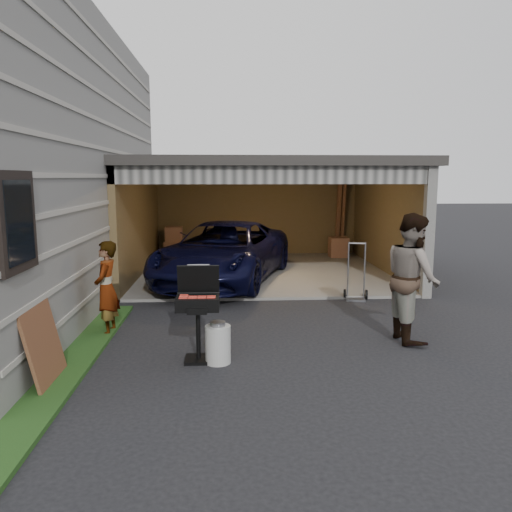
{
  "coord_description": "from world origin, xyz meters",
  "views": [
    {
      "loc": [
        -0.2,
        -6.33,
        2.48
      ],
      "look_at": [
        0.29,
        2.04,
        1.15
      ],
      "focal_mm": 35.0,
      "sensor_mm": 36.0,
      "label": 1
    }
  ],
  "objects_px": {
    "man": "(412,277)",
    "plywood_panel": "(44,345)",
    "woman": "(106,288)",
    "bbq_grill": "(198,306)",
    "minivan": "(224,254)",
    "propane_tank": "(218,344)",
    "hand_truck": "(356,289)"
  },
  "relations": [
    {
      "from": "propane_tank",
      "to": "hand_truck",
      "type": "height_order",
      "value": "hand_truck"
    },
    {
      "from": "hand_truck",
      "to": "minivan",
      "type": "bearing_deg",
      "value": 158.58
    },
    {
      "from": "plywood_panel",
      "to": "hand_truck",
      "type": "xyz_separation_m",
      "value": [
        4.82,
        3.96,
        -0.27
      ]
    },
    {
      "from": "minivan",
      "to": "hand_truck",
      "type": "height_order",
      "value": "minivan"
    },
    {
      "from": "propane_tank",
      "to": "plywood_panel",
      "type": "relative_size",
      "value": 0.52
    },
    {
      "from": "minivan",
      "to": "woman",
      "type": "height_order",
      "value": "woman"
    },
    {
      "from": "bbq_grill",
      "to": "propane_tank",
      "type": "relative_size",
      "value": 2.49
    },
    {
      "from": "minivan",
      "to": "propane_tank",
      "type": "relative_size",
      "value": 9.65
    },
    {
      "from": "man",
      "to": "plywood_panel",
      "type": "height_order",
      "value": "man"
    },
    {
      "from": "plywood_panel",
      "to": "hand_truck",
      "type": "distance_m",
      "value": 6.24
    },
    {
      "from": "bbq_grill",
      "to": "plywood_panel",
      "type": "distance_m",
      "value": 1.95
    },
    {
      "from": "woman",
      "to": "man",
      "type": "xyz_separation_m",
      "value": [
        4.7,
        -0.51,
        0.23
      ]
    },
    {
      "from": "minivan",
      "to": "plywood_panel",
      "type": "distance_m",
      "value": 6.07
    },
    {
      "from": "bbq_grill",
      "to": "propane_tank",
      "type": "height_order",
      "value": "bbq_grill"
    },
    {
      "from": "man",
      "to": "bbq_grill",
      "type": "height_order",
      "value": "man"
    },
    {
      "from": "woman",
      "to": "bbq_grill",
      "type": "distance_m",
      "value": 1.93
    },
    {
      "from": "man",
      "to": "hand_truck",
      "type": "bearing_deg",
      "value": 2.21
    },
    {
      "from": "bbq_grill",
      "to": "hand_truck",
      "type": "bearing_deg",
      "value": 47.11
    },
    {
      "from": "bbq_grill",
      "to": "minivan",
      "type": "bearing_deg",
      "value": 86.24
    },
    {
      "from": "man",
      "to": "bbq_grill",
      "type": "xyz_separation_m",
      "value": [
        -3.2,
        -0.7,
        -0.21
      ]
    },
    {
      "from": "propane_tank",
      "to": "hand_truck",
      "type": "xyz_separation_m",
      "value": [
        2.75,
        3.36,
        -0.03
      ]
    },
    {
      "from": "woman",
      "to": "bbq_grill",
      "type": "bearing_deg",
      "value": 53.8
    },
    {
      "from": "minivan",
      "to": "bbq_grill",
      "type": "bearing_deg",
      "value": -76.77
    },
    {
      "from": "man",
      "to": "plywood_panel",
      "type": "distance_m",
      "value": 5.22
    },
    {
      "from": "woman",
      "to": "plywood_panel",
      "type": "height_order",
      "value": "woman"
    },
    {
      "from": "minivan",
      "to": "propane_tank",
      "type": "bearing_deg",
      "value": -73.69
    },
    {
      "from": "bbq_grill",
      "to": "plywood_panel",
      "type": "xyz_separation_m",
      "value": [
        -1.8,
        -0.71,
        -0.27
      ]
    },
    {
      "from": "woman",
      "to": "man",
      "type": "height_order",
      "value": "man"
    },
    {
      "from": "minivan",
      "to": "plywood_panel",
      "type": "relative_size",
      "value": 4.99
    },
    {
      "from": "woman",
      "to": "man",
      "type": "relative_size",
      "value": 0.77
    },
    {
      "from": "plywood_panel",
      "to": "propane_tank",
      "type": "bearing_deg",
      "value": 16.03
    },
    {
      "from": "plywood_panel",
      "to": "hand_truck",
      "type": "bearing_deg",
      "value": 39.41
    }
  ]
}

